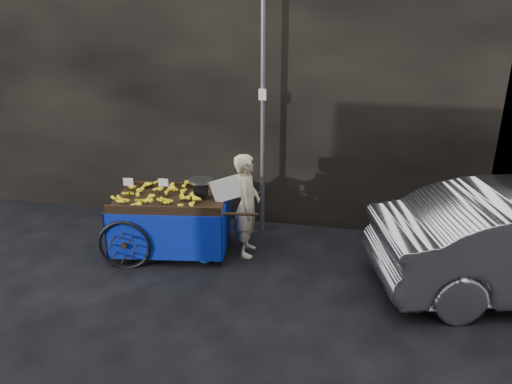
# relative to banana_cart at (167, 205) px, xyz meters

# --- Properties ---
(ground) EXTENTS (80.00, 80.00, 0.00)m
(ground) POSITION_rel_banana_cart_xyz_m (1.03, -0.21, -0.81)
(ground) COLOR black
(ground) RESTS_ON ground
(building_wall) EXTENTS (13.50, 2.00, 5.00)m
(building_wall) POSITION_rel_banana_cart_xyz_m (1.42, 2.39, 1.69)
(building_wall) COLOR black
(building_wall) RESTS_ON ground
(street_pole) EXTENTS (0.12, 0.10, 4.00)m
(street_pole) POSITION_rel_banana_cart_xyz_m (1.33, 1.09, 1.20)
(street_pole) COLOR slate
(street_pole) RESTS_ON ground
(banana_cart) EXTENTS (2.54, 1.44, 1.31)m
(banana_cart) POSITION_rel_banana_cart_xyz_m (0.00, 0.00, 0.00)
(banana_cart) COLOR black
(banana_cart) RESTS_ON ground
(vendor) EXTENTS (0.80, 0.64, 1.66)m
(vendor) POSITION_rel_banana_cart_xyz_m (1.25, 0.18, 0.02)
(vendor) COLOR beige
(vendor) RESTS_ON ground
(plastic_bag) EXTENTS (0.25, 0.20, 0.23)m
(plastic_bag) POSITION_rel_banana_cart_xyz_m (0.69, -0.28, -0.69)
(plastic_bag) COLOR #1650A9
(plastic_bag) RESTS_ON ground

